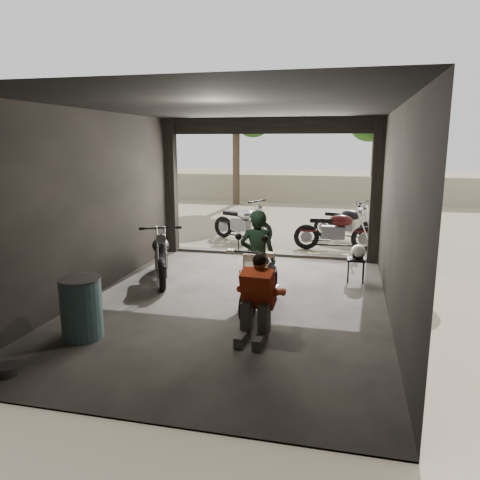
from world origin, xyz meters
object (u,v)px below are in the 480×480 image
at_px(stool, 356,262).
at_px(sign_post, 409,194).
at_px(main_bike, 260,278).
at_px(oil_drum, 81,309).
at_px(helmet, 358,251).
at_px(left_bike, 161,252).
at_px(outside_bike_a, 242,220).
at_px(outside_bike_c, 346,220).
at_px(mechanic, 256,301).
at_px(outside_bike_b, 335,227).
at_px(rider, 258,258).

relative_size(stool, sign_post, 0.20).
bearing_deg(main_bike, oil_drum, -137.17).
bearing_deg(helmet, oil_drum, -128.10).
xyz_separation_m(left_bike, oil_drum, (0.03, -2.85, -0.15)).
bearing_deg(left_bike, outside_bike_a, 56.05).
distance_m(outside_bike_c, stool, 4.05).
bearing_deg(mechanic, sign_post, 67.15).
bearing_deg(left_bike, mechanic, -69.40).
bearing_deg(mechanic, main_bike, 103.11).
bearing_deg(outside_bike_b, main_bike, 164.20).
relative_size(rider, mechanic, 1.40).
xyz_separation_m(outside_bike_b, outside_bike_c, (0.24, 1.37, -0.05)).
xyz_separation_m(mechanic, stool, (1.35, 3.11, -0.17)).
bearing_deg(rider, helmet, -136.47).
bearing_deg(stool, helmet, 48.29).
distance_m(helmet, sign_post, 1.90).
xyz_separation_m(mechanic, helmet, (1.37, 3.14, 0.03)).
height_order(outside_bike_c, sign_post, sign_post).
relative_size(stool, helmet, 1.61).
bearing_deg(rider, outside_bike_c, -106.14).
xyz_separation_m(mechanic, oil_drum, (-2.32, -0.49, -0.14)).
bearing_deg(outside_bike_a, sign_post, -91.79).
bearing_deg(mechanic, oil_drum, -162.76).
bearing_deg(oil_drum, outside_bike_c, 65.91).
bearing_deg(rider, sign_post, -134.09).
xyz_separation_m(left_bike, helmet, (3.73, 0.78, 0.03)).
xyz_separation_m(rider, sign_post, (2.62, 2.99, 0.79)).
distance_m(outside_bike_c, rider, 5.88).
xyz_separation_m(outside_bike_a, outside_bike_b, (2.52, -0.63, 0.02)).
distance_m(main_bike, rider, 0.39).
bearing_deg(left_bike, outside_bike_b, 22.54).
distance_m(outside_bike_b, mechanic, 5.84).
xyz_separation_m(outside_bike_a, rider, (1.41, -4.97, 0.22)).
distance_m(rider, mechanic, 1.48).
bearing_deg(left_bike, sign_post, -0.70).
xyz_separation_m(left_bike, stool, (3.70, 0.75, -0.18)).
bearing_deg(outside_bike_b, rider, 162.15).
bearing_deg(outside_bike_c, sign_post, -136.72).
distance_m(main_bike, stool, 2.48).
distance_m(left_bike, outside_bike_b, 4.69).
xyz_separation_m(outside_bike_a, stool, (3.01, -3.29, -0.18)).
relative_size(outside_bike_b, outside_bike_c, 1.08).
height_order(left_bike, outside_bike_a, left_bike).
relative_size(outside_bike_c, sign_post, 0.69).
relative_size(outside_bike_c, mechanic, 1.44).
bearing_deg(outside_bike_a, left_bike, -165.26).
relative_size(left_bike, outside_bike_b, 0.96).
bearing_deg(helmet, left_bike, -160.79).
xyz_separation_m(left_bike, outside_bike_a, (0.69, 4.04, -0.00)).
distance_m(rider, helmet, 2.37).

